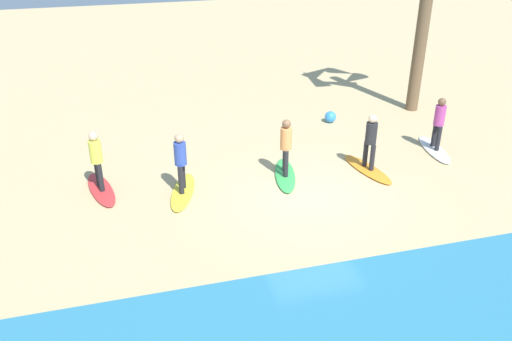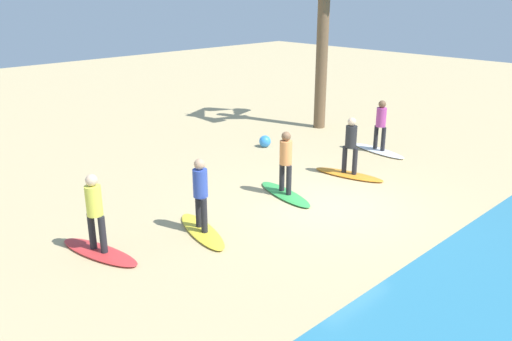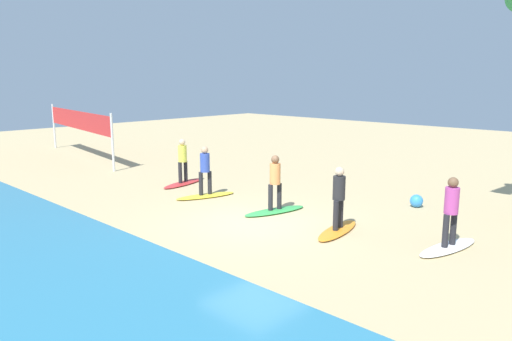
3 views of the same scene
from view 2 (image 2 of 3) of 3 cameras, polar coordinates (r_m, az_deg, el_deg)
name	(u,v)px [view 2 (image 2 of 3)]	position (r m, az deg, el deg)	size (l,w,h in m)	color
ground_plane	(330,205)	(13.38, 8.02, -3.67)	(60.00, 60.00, 0.00)	tan
surfboard_white	(379,151)	(17.89, 13.11, 2.10)	(2.10, 0.56, 0.09)	white
surfer_white	(381,122)	(17.63, 13.36, 5.18)	(0.32, 0.46, 1.64)	#232328
surfboard_orange	(349,175)	(15.44, 10.00, -0.43)	(2.10, 0.56, 0.09)	orange
surfer_orange	(351,142)	(15.14, 10.22, 3.11)	(0.32, 0.45, 1.64)	#232328
surfboard_green	(285,194)	(13.81, 3.16, -2.55)	(2.10, 0.56, 0.09)	green
surfer_green	(286,158)	(13.47, 3.24, 1.37)	(0.32, 0.45, 1.64)	#232328
surfboard_yellow	(202,231)	(11.83, -5.86, -6.52)	(2.10, 0.56, 0.09)	yellow
surfer_yellow	(200,189)	(11.43, -6.03, -2.04)	(0.32, 0.45, 1.64)	#232328
surfboard_red	(99,252)	(11.35, -16.58, -8.45)	(2.10, 0.56, 0.09)	red
surfer_red	(95,207)	(10.94, -17.07, -3.83)	(0.32, 0.45, 1.64)	#232328
beach_ball	(265,141)	(17.95, 0.98, 3.18)	(0.40, 0.40, 0.40)	#338CE5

